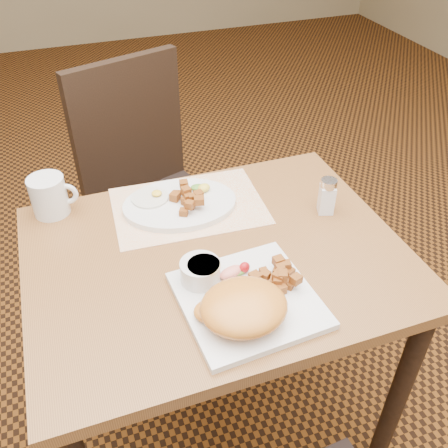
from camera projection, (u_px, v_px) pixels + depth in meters
ground at (219, 421)px, 1.66m from camera, size 8.00×8.00×0.00m
table at (217, 285)px, 1.27m from camera, size 0.90×0.70×0.75m
chair_far at (150, 185)px, 1.81m from camera, size 0.53×0.54×0.97m
placemat at (188, 206)px, 1.35m from camera, size 0.42×0.30×0.00m
plate_square at (248, 300)px, 1.07m from camera, size 0.30×0.30×0.02m
plate_oval at (180, 204)px, 1.34m from camera, size 0.33×0.26×0.02m
hollandaise_mound at (243, 307)px, 1.00m from camera, size 0.19×0.16×0.07m
ramekin at (200, 271)px, 1.09m from camera, size 0.09×0.09×0.05m
garnish_sq at (236, 271)px, 1.11m from camera, size 0.08×0.05×0.03m
fried_egg at (151, 197)px, 1.34m from camera, size 0.10×0.10×0.02m
garnish_ov at (201, 187)px, 1.37m from camera, size 0.06×0.05×0.02m
salt_shaker at (327, 196)px, 1.30m from camera, size 0.05×0.05×0.10m
coffee_mug at (50, 196)px, 1.30m from camera, size 0.12×0.09×0.11m
home_fries_sq at (278, 277)px, 1.09m from camera, size 0.11×0.09×0.04m
home_fries_ov at (187, 198)px, 1.32m from camera, size 0.09×0.12×0.04m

